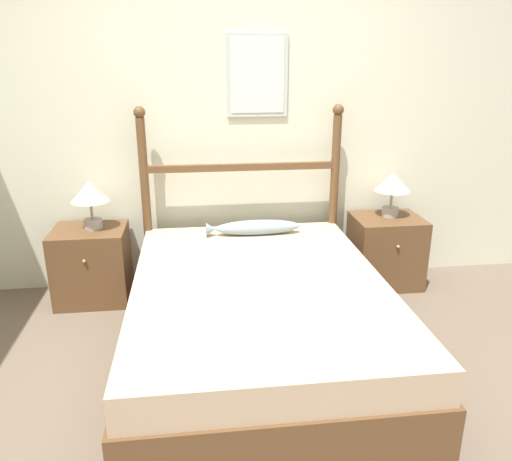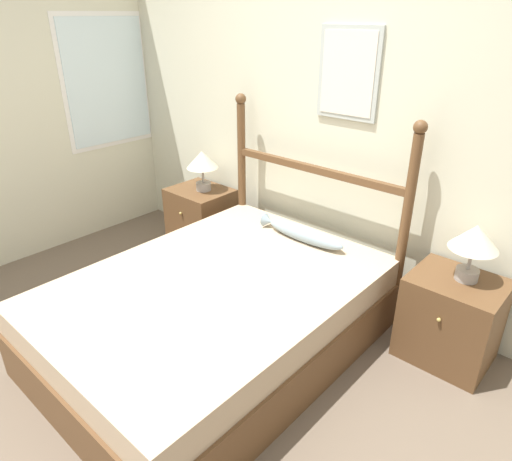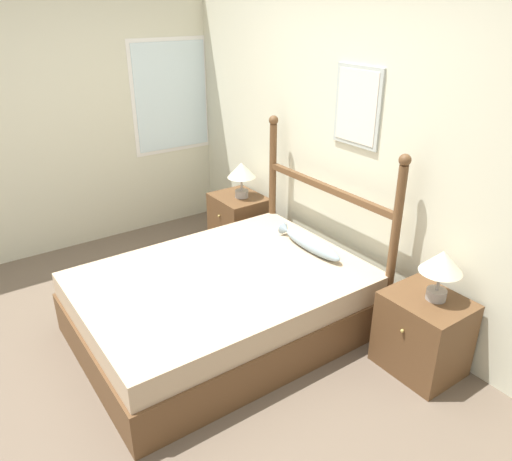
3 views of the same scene
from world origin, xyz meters
name	(u,v)px [view 2 (image 2 of 3)]	position (x,y,z in m)	size (l,w,h in m)	color
ground_plane	(143,393)	(0.00, 0.00, 0.00)	(16.00, 16.00, 0.00)	brown
wall_back	(329,119)	(0.00, 1.73, 1.28)	(6.40, 0.08, 2.55)	beige
bed	(216,314)	(0.02, 0.57, 0.24)	(1.49, 2.05, 0.49)	brown
headboard	(313,193)	(0.02, 1.56, 0.77)	(1.51, 0.08, 1.40)	brown
nightstand_left	(201,218)	(-1.10, 1.45, 0.27)	(0.52, 0.46, 0.55)	brown
nightstand_right	(450,319)	(1.14, 1.45, 0.27)	(0.52, 0.46, 0.55)	brown
table_lamp_left	(202,162)	(-1.07, 1.47, 0.80)	(0.27, 0.27, 0.35)	gray
table_lamp_right	(475,241)	(1.16, 1.49, 0.80)	(0.27, 0.27, 0.35)	gray
fish_pillow	(302,233)	(0.09, 1.35, 0.55)	(0.69, 0.12, 0.11)	#8499A3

